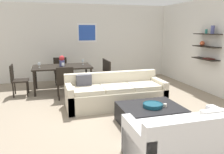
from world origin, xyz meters
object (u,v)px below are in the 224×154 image
Objects in this scene: decorative_bowl at (153,105)px; wine_glass_head at (61,60)px; dining_table at (62,68)px; wine_glass_foot at (63,64)px; loveseat_white at (187,141)px; wine_glass_right_far at (83,61)px; dining_chair_foot at (65,81)px; wine_glass_left_near at (39,64)px; dining_chair_left_near at (17,78)px; coffee_table at (150,115)px; sofa_beige at (115,94)px; centerpiece_vase at (62,61)px; candle_jar at (165,105)px; dining_chair_right_near at (105,73)px; dining_chair_right_far at (101,71)px; dining_chair_head at (61,69)px.

wine_glass_head reaches higher than decorative_bowl.
dining_table is 0.47m from wine_glass_foot.
wine_glass_right_far is (-0.78, 4.41, 0.57)m from loveseat_white.
wine_glass_left_near is at bearing 129.72° from dining_chair_foot.
dining_table reaches higher than decorative_bowl.
dining_chair_left_near is at bearing 133.73° from decorative_bowl.
wine_glass_left_near is (-2.11, 2.90, 0.67)m from coffee_table.
wine_glass_right_far is (1.91, 0.34, 0.35)m from dining_chair_left_near.
coffee_table is 0.24m from decorative_bowl.
centerpiece_vase reaches higher than sofa_beige.
candle_jar is 2.83m from dining_chair_foot.
dining_chair_right_near reaches higher than candle_jar.
dining_chair_left_near is 5.52× the size of wine_glass_foot.
centerpiece_vase is at bearing -169.86° from dining_chair_right_far.
sofa_beige is 2.70× the size of dining_chair_right_far.
loveseat_white is (0.31, -2.53, 0.00)m from sofa_beige.
wine_glass_foot is (-1.13, 1.33, 0.57)m from sofa_beige.
decorative_bowl is at bearing 87.66° from loveseat_white.
decorative_bowl is at bearing -67.22° from wine_glass_head.
dining_table is 10.66× the size of wine_glass_right_far.
wine_glass_head is (1.26, 0.66, 0.35)m from dining_chair_left_near.
candle_jar is 3.47m from wine_glass_right_far.
wine_glass_left_near reaches higher than dining_table.
dining_chair_right_far is at bearing 86.04° from sofa_beige.
dining_chair_head is 5.64× the size of wine_glass_head.
wine_glass_foot is (-1.26, -0.66, 0.36)m from dining_chair_right_far.
centerpiece_vase is (0.00, 0.90, 0.41)m from dining_chair_foot.
dining_chair_left_near is (-2.39, 1.54, 0.21)m from sofa_beige.
wine_glass_foot is 0.43m from centerpiece_vase.
wine_glass_foot is (-1.43, 3.85, 0.57)m from loveseat_white.
loveseat_white is 4.96m from wine_glass_head.
dining_chair_foot is at bearing -122.30° from wine_glass_right_far.
wine_glass_head is (-0.00, 0.43, 0.18)m from dining_table.
centerpiece_vase reaches higher than loveseat_white.
dining_chair_foot is 1.00× the size of dining_chair_head.
dining_chair_right_far is at bearing 90.00° from dining_chair_right_near.
sofa_beige is 2.13m from dining_table.
wine_glass_head is (-1.43, 4.72, 0.57)m from loveseat_white.
loveseat_white is at bearing -92.34° from decorative_bowl.
coffee_table is 7.43× the size of wine_glass_foot.
coffee_table is at bearing -67.03° from wine_glass_head.
sofa_beige is at bearing -75.72° from wine_glass_right_far.
wine_glass_head is at bearing 152.52° from dining_chair_right_near.
decorative_bowl is (0.35, -1.33, 0.13)m from sofa_beige.
wine_glass_left_near is 1.32m from wine_glass_right_far.
decorative_bowl is 0.43× the size of dining_chair_right_near.
candle_jar is 0.22× the size of centerpiece_vase.
wine_glass_left_near is 0.85m from wine_glass_head.
centerpiece_vase reaches higher than dining_chair_right_far.
dining_chair_foot is (-1.48, 2.19, 0.08)m from decorative_bowl.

